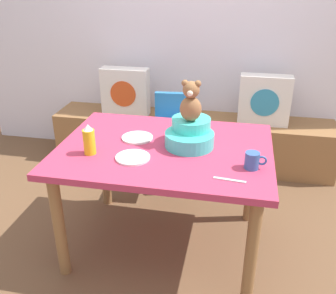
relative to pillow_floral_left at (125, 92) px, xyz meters
name	(u,v)px	position (x,y,z in m)	size (l,w,h in m)	color
ground_plane	(165,242)	(0.63, -1.21, -0.68)	(8.00, 8.00, 0.00)	brown
back_wall	(198,20)	(0.63, 0.29, 0.62)	(4.40, 0.10, 2.60)	silver
window_bench	(191,140)	(0.63, 0.02, -0.45)	(2.60, 0.44, 0.46)	olive
pillow_floral_left	(125,92)	(0.00, 0.00, 0.00)	(0.44, 0.15, 0.44)	white
pillow_floral_right	(264,100)	(1.27, 0.00, 0.00)	(0.44, 0.15, 0.44)	white
book_stack	(180,113)	(0.52, 0.02, -0.18)	(0.20, 0.14, 0.08)	slate
dining_table	(165,161)	(0.63, -1.21, -0.04)	(1.30, 0.97, 0.74)	#B73351
highchair	(171,129)	(0.52, -0.42, -0.16)	(0.34, 0.47, 0.79)	#2672B2
infant_seat_teal	(190,134)	(0.77, -1.16, 0.13)	(0.30, 0.33, 0.16)	#3CCABA
teddy_bear	(191,102)	(0.77, -1.16, 0.34)	(0.13, 0.12, 0.25)	brown
ketchup_bottle	(89,140)	(0.22, -1.39, 0.15)	(0.07, 0.07, 0.18)	gold
coffee_mug	(253,160)	(1.15, -1.39, 0.11)	(0.12, 0.08, 0.09)	#335999
dinner_plate_near	(137,138)	(0.43, -1.13, 0.07)	(0.20, 0.20, 0.01)	white
dinner_plate_far	(133,157)	(0.48, -1.40, 0.07)	(0.20, 0.20, 0.01)	white
table_fork	(230,180)	(1.04, -1.54, 0.06)	(0.02, 0.17, 0.01)	silver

